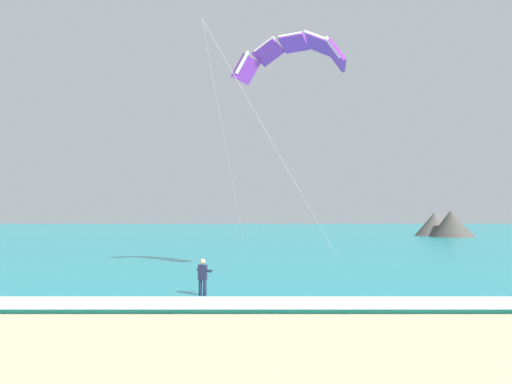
# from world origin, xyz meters

# --- Properties ---
(sea) EXTENTS (200.00, 120.00, 0.20)m
(sea) POSITION_xyz_m (0.00, 74.22, 0.10)
(sea) COLOR teal
(sea) RESTS_ON ground
(surf_foam) EXTENTS (200.00, 2.48, 0.04)m
(surf_foam) POSITION_xyz_m (0.00, 15.22, 0.22)
(surf_foam) COLOR white
(surf_foam) RESTS_ON sea
(surfboard) EXTENTS (0.88, 1.47, 0.09)m
(surfboard) POSITION_xyz_m (-1.54, 16.97, 0.03)
(surfboard) COLOR #E04C38
(surfboard) RESTS_ON ground
(kitesurfer) EXTENTS (0.64, 0.63, 1.69)m
(kitesurfer) POSITION_xyz_m (-1.54, 16.99, 0.94)
(kitesurfer) COLOR #191E38
(kitesurfer) RESTS_ON ground
(kite_primary) EXTENTS (7.06, 8.75, 12.28)m
(kite_primary) POSITION_xyz_m (2.58, 24.29, 12.41)
(kite_primary) COLOR purple
(headland_right) EXTENTS (7.97, 9.32, 3.71)m
(headland_right) POSITION_xyz_m (26.42, 66.45, 1.53)
(headland_right) COLOR #47423D
(headland_right) RESTS_ON ground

